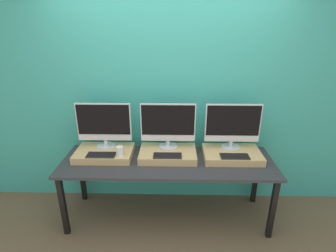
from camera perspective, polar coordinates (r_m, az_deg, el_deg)
ground_plane at (r=2.93m, az=-0.26°, el=-23.33°), size 12.00×12.00×0.00m
wall_back at (r=2.95m, az=0.11°, el=6.45°), size 8.00×0.04×2.60m
workbench at (r=2.81m, az=-0.08°, el=-8.63°), size 2.22×0.70×0.72m
wooden_riser_left at (r=2.92m, az=-13.66°, el=-5.76°), size 0.60×0.40×0.08m
monitor_left at (r=2.88m, az=-13.76°, el=0.42°), size 0.58×0.20×0.49m
keyboard_left at (r=2.79m, az=-14.38°, el=-6.10°), size 0.29×0.13×0.01m
mug at (r=2.73m, az=-10.45°, el=-5.42°), size 0.07×0.07×0.10m
wooden_riser_center at (r=2.83m, az=-0.04°, el=-6.07°), size 0.60×0.40×0.08m
monitor_center at (r=2.78m, az=-0.00°, el=0.31°), size 0.58×0.20×0.49m
keyboard_center at (r=2.69m, az=-0.11°, el=-6.46°), size 0.29×0.13×0.01m
wooden_riser_right at (r=2.90m, az=13.72°, el=-6.05°), size 0.60×0.40×0.08m
monitor_right at (r=2.85m, az=13.90°, el=0.18°), size 0.58×0.20×0.49m
keyboard_right at (r=2.76m, az=14.33°, el=-6.41°), size 0.29×0.13×0.01m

